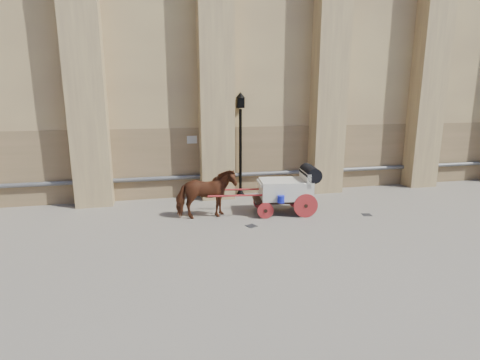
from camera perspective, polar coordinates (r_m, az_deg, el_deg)
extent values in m
plane|color=#6C655A|center=(13.18, 3.50, -6.46)|extent=(90.00, 90.00, 0.00)
cube|color=tan|center=(21.20, 2.87, 25.47)|extent=(44.00, 8.00, 18.00)
cube|color=#90714D|center=(17.24, 6.07, 3.24)|extent=(44.00, 0.35, 3.00)
cylinder|color=#59595B|center=(17.10, 6.31, 1.11)|extent=(42.00, 0.18, 0.18)
cube|color=beige|center=(16.08, -7.33, 6.12)|extent=(0.42, 0.04, 0.32)
imported|color=brown|center=(13.41, -5.21, -2.16)|extent=(2.15, 1.05, 1.78)
cube|color=black|center=(14.12, 6.49, -2.91)|extent=(2.27, 1.27, 0.12)
cube|color=beige|center=(14.04, 6.92, -1.35)|extent=(2.01, 1.47, 0.69)
cube|color=beige|center=(14.12, 9.88, 0.26)|extent=(0.31, 1.23, 0.54)
cube|color=beige|center=(13.84, 3.57, -0.45)|extent=(0.49, 1.11, 0.10)
cylinder|color=black|center=(14.13, 10.68, 1.05)|extent=(0.71, 1.29, 0.55)
cylinder|color=#A72425|center=(13.75, 9.98, -3.88)|extent=(0.88, 0.18, 0.88)
cylinder|color=#A72425|center=(14.88, 8.79, -2.56)|extent=(0.88, 0.18, 0.88)
cylinder|color=#A72425|center=(13.49, 3.90, -4.69)|extent=(0.59, 0.14, 0.59)
cylinder|color=#A72425|center=(14.64, 3.17, -3.27)|extent=(0.59, 0.14, 0.59)
cylinder|color=#A72425|center=(13.39, 0.09, -2.39)|extent=(2.34, 0.39, 0.07)
cylinder|color=#A72425|center=(14.24, -0.22, -1.46)|extent=(2.34, 0.39, 0.07)
cylinder|color=#151EBD|center=(13.38, 6.26, -2.91)|extent=(0.25, 0.25, 0.25)
cylinder|color=black|center=(16.32, 0.07, 4.14)|extent=(0.13, 0.13, 3.77)
cone|color=black|center=(16.66, 0.07, -1.64)|extent=(0.38, 0.38, 0.38)
cube|color=black|center=(16.14, 0.07, 11.70)|extent=(0.29, 0.29, 0.44)
cone|color=black|center=(16.14, 0.07, 12.82)|extent=(0.42, 0.42, 0.25)
cube|color=black|center=(12.79, 1.73, -7.01)|extent=(0.42, 0.42, 0.01)
cube|color=black|center=(14.71, 18.74, -5.03)|extent=(0.38, 0.38, 0.01)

